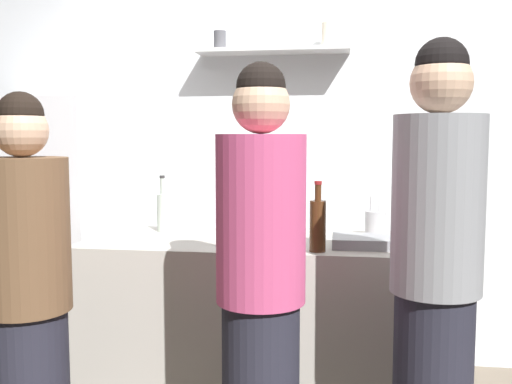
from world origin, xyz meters
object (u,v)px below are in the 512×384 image
wine_bottle_pale_glass (163,211)px  person_pink_top (261,290)px  wine_bottle_amber_glass (318,224)px  refrigerator (51,234)px  utensil_holder (376,223)px  water_bottle_plastic (241,221)px  person_brown_jacket (28,302)px  person_grey_hoodie (435,278)px  baking_pan (367,242)px

wine_bottle_pale_glass → person_pink_top: person_pink_top is taller
wine_bottle_amber_glass → person_pink_top: (-0.19, -0.54, -0.18)m
refrigerator → utensil_holder: size_ratio=7.31×
water_bottle_plastic → wine_bottle_amber_glass: bearing=-31.4°
wine_bottle_amber_glass → water_bottle_plastic: wine_bottle_amber_glass is taller
water_bottle_plastic → person_brown_jacket: size_ratio=0.14×
utensil_holder → water_bottle_plastic: size_ratio=1.03×
person_brown_jacket → person_grey_hoodie: person_grey_hoodie is taller
wine_bottle_pale_glass → person_grey_hoodie: bearing=-34.0°
utensil_holder → wine_bottle_amber_glass: size_ratio=0.69×
wine_bottle_amber_glass → person_pink_top: 0.60m
wine_bottle_amber_glass → person_brown_jacket: size_ratio=0.21×
baking_pan → person_brown_jacket: person_brown_jacket is taller
utensil_holder → person_brown_jacket: 1.82m
wine_bottle_pale_glass → baking_pan: bearing=-15.1°
refrigerator → water_bottle_plastic: refrigerator is taller
wine_bottle_pale_glass → water_bottle_plastic: size_ratio=1.45×
baking_pan → person_brown_jacket: bearing=-150.0°
utensil_holder → water_bottle_plastic: utensil_holder is taller
person_brown_jacket → wine_bottle_amber_glass: bearing=8.8°
refrigerator → wine_bottle_pale_glass: bearing=-12.4°
water_bottle_plastic → person_grey_hoodie: (0.87, -0.70, -0.10)m
baking_pan → person_pink_top: person_pink_top is taller
person_pink_top → utensil_holder: bearing=165.4°
person_pink_top → refrigerator: bearing=-118.3°
utensil_holder → wine_bottle_amber_glass: wine_bottle_amber_glass is taller
person_pink_top → person_grey_hoodie: (0.66, 0.08, 0.05)m
baking_pan → person_pink_top: bearing=-121.9°
person_brown_jacket → utensil_holder: bearing=18.8°
refrigerator → wine_bottle_amber_glass: size_ratio=5.02×
refrigerator → person_grey_hoodie: 2.39m
refrigerator → person_brown_jacket: (0.56, -1.25, -0.04)m
wine_bottle_pale_glass → person_brown_jacket: (-0.21, -1.08, -0.23)m
utensil_holder → person_grey_hoodie: (0.16, -0.98, -0.06)m
wine_bottle_pale_glass → person_grey_hoodie: size_ratio=0.18×
water_bottle_plastic → person_pink_top: size_ratio=0.13×
utensil_holder → wine_bottle_pale_glass: size_ratio=0.71×
water_bottle_plastic → person_brown_jacket: (-0.70, -0.87, -0.21)m
refrigerator → person_brown_jacket: refrigerator is taller
refrigerator → person_brown_jacket: bearing=-65.8°
wine_bottle_pale_glass → water_bottle_plastic: 0.53m
wine_bottle_pale_glass → person_pink_top: 1.23m
person_pink_top → person_grey_hoodie: person_grey_hoodie is taller
baking_pan → wine_bottle_amber_glass: 0.30m
refrigerator → person_pink_top: person_pink_top is taller
utensil_holder → baking_pan: bearing=-99.3°
person_grey_hoodie → wine_bottle_amber_glass: bearing=165.0°
wine_bottle_amber_glass → person_grey_hoodie: 0.66m
utensil_holder → person_brown_jacket: size_ratio=0.14×
wine_bottle_pale_glass → person_pink_top: size_ratio=0.19×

